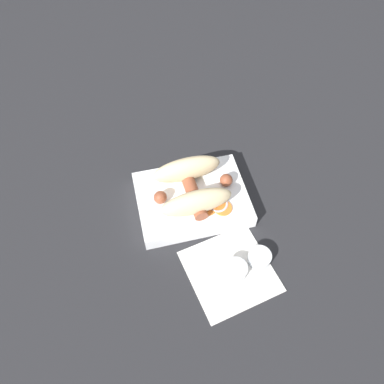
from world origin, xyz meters
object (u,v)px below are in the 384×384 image
at_px(food_tray, 192,199).
at_px(condiment_cup_far, 259,258).
at_px(sausage, 194,188).
at_px(condiment_cup_near, 235,270).
at_px(bread_roll, 192,185).

bearing_deg(food_tray, condiment_cup_far, 120.70).
bearing_deg(food_tray, sausage, -127.65).
bearing_deg(condiment_cup_near, food_tray, -76.10).
xyz_separation_m(food_tray, condiment_cup_near, (-0.04, 0.17, -0.01)).
bearing_deg(bread_roll, food_tray, 78.23).
relative_size(bread_roll, condiment_cup_far, 3.41).
distance_m(food_tray, condiment_cup_far, 0.18).
relative_size(sausage, condiment_cup_near, 3.79).
relative_size(bread_roll, condiment_cup_near, 3.41).
xyz_separation_m(food_tray, bread_roll, (-0.00, -0.01, 0.04)).
height_order(food_tray, condiment_cup_near, food_tray).
xyz_separation_m(food_tray, sausage, (-0.00, -0.01, 0.03)).
height_order(bread_roll, condiment_cup_far, bread_roll).
relative_size(food_tray, bread_roll, 1.49).
bearing_deg(condiment_cup_near, condiment_cup_far, -166.10).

